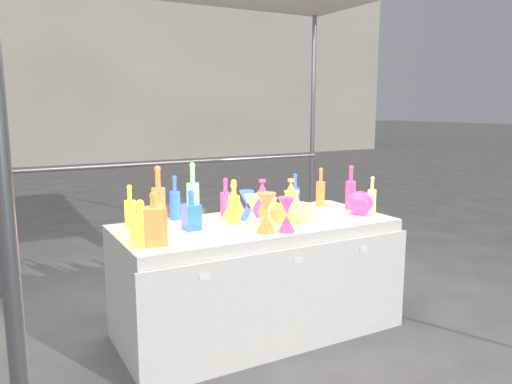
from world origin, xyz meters
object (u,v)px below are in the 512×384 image
display_table (257,277)px  hourglass_0 (266,213)px  cardboard_box_closed (168,230)px  globe_0 (290,211)px  lampshade_0 (234,201)px  decanter_0 (141,222)px  bottle_0 (130,206)px

display_table → hourglass_0: hourglass_0 is taller
cardboard_box_closed → hourglass_0: 2.46m
display_table → globe_0: (0.21, -0.07, 0.44)m
display_table → globe_0: bearing=-18.4°
lampshade_0 → globe_0: bearing=-45.1°
hourglass_0 → lampshade_0: (0.02, 0.48, -0.01)m
decanter_0 → globe_0: decanter_0 is taller
globe_0 → lampshade_0: bearing=131.8°
hourglass_0 → globe_0: (0.29, 0.18, -0.05)m
hourglass_0 → lampshade_0: bearing=87.5°
lampshade_0 → decanter_0: bearing=-149.6°
cardboard_box_closed → lampshade_0: size_ratio=2.77×
display_table → hourglass_0: 0.56m
decanter_0 → hourglass_0: (0.74, -0.09, -0.01)m
cardboard_box_closed → decanter_0: size_ratio=2.50×
display_table → decanter_0: decanter_0 is taller
display_table → lampshade_0: lampshade_0 is taller
bottle_0 → globe_0: bearing=-19.2°
cardboard_box_closed → lampshade_0: (-0.16, -1.89, 0.64)m
bottle_0 → decanter_0: (-0.06, -0.43, -0.01)m
globe_0 → lampshade_0: lampshade_0 is taller
cardboard_box_closed → hourglass_0: bearing=-102.6°
bottle_0 → globe_0: bottle_0 is taller
bottle_0 → lampshade_0: (0.70, -0.04, -0.02)m
decanter_0 → hourglass_0: size_ratio=1.05×
cardboard_box_closed → hourglass_0: hourglass_0 is taller
decanter_0 → lampshade_0: decanter_0 is taller
bottle_0 → decanter_0: size_ratio=1.07×
cardboard_box_closed → lampshade_0: lampshade_0 is taller
bottle_0 → lampshade_0: bearing=-3.2°
display_table → cardboard_box_closed: (0.11, 2.11, -0.15)m
cardboard_box_closed → lampshade_0: 2.00m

